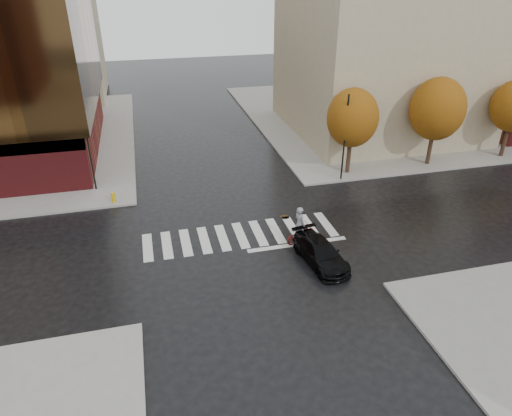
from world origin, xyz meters
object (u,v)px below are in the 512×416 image
at_px(sedan, 321,253).
at_px(cyclist, 300,230).
at_px(fire_hydrant, 113,197).
at_px(traffic_light_nw, 88,142).
at_px(traffic_light_ne, 345,134).

xyz_separation_m(sedan, cyclist, (-0.37, 2.32, 0.15)).
relative_size(cyclist, fire_hydrant, 2.88).
bearing_deg(fire_hydrant, sedan, -41.52).
bearing_deg(sedan, traffic_light_nw, 126.76).
bearing_deg(traffic_light_ne, traffic_light_nw, -32.89).
relative_size(traffic_light_nw, traffic_light_ne, 1.00).
distance_m(traffic_light_nw, traffic_light_ne, 17.98).
height_order(cyclist, traffic_light_nw, traffic_light_nw).
relative_size(sedan, cyclist, 1.89).
relative_size(traffic_light_ne, fire_hydrant, 8.09).
relative_size(cyclist, traffic_light_ne, 0.36).
bearing_deg(cyclist, traffic_light_ne, -59.77).
bearing_deg(sedan, fire_hydrant, 130.08).
xyz_separation_m(cyclist, traffic_light_ne, (5.75, 7.30, 2.93)).
xyz_separation_m(sedan, traffic_light_nw, (-12.39, 12.32, 3.09)).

